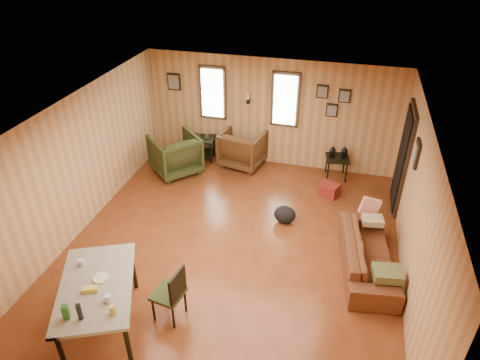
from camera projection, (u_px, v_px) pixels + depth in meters
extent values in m
cube|color=brown|center=(234.00, 243.00, 7.43)|extent=(5.50, 6.00, 0.02)
cube|color=#997C5B|center=(233.00, 114.00, 6.16)|extent=(5.50, 6.00, 0.02)
cube|color=tan|center=(271.00, 113.00, 9.27)|extent=(5.50, 0.02, 2.40)
cube|color=tan|center=(153.00, 338.00, 4.32)|extent=(5.50, 0.02, 2.40)
cube|color=tan|center=(80.00, 163.00, 7.40)|extent=(0.02, 6.00, 2.40)
cube|color=tan|center=(417.00, 211.00, 6.19)|extent=(0.02, 6.00, 2.40)
cube|color=black|center=(213.00, 93.00, 9.34)|extent=(0.60, 0.05, 1.20)
cube|color=#E0F2D1|center=(212.00, 93.00, 9.30)|extent=(0.48, 0.04, 1.06)
cube|color=black|center=(285.00, 100.00, 8.98)|extent=(0.60, 0.05, 1.20)
cube|color=#E0F2D1|center=(285.00, 100.00, 8.95)|extent=(0.48, 0.04, 1.06)
cube|color=black|center=(248.00, 101.00, 9.20)|extent=(0.07, 0.05, 0.12)
cylinder|color=silver|center=(248.00, 96.00, 9.08)|extent=(0.07, 0.07, 0.14)
cube|color=black|center=(403.00, 160.00, 7.90)|extent=(0.06, 1.00, 2.05)
cube|color=black|center=(401.00, 159.00, 7.91)|extent=(0.04, 0.82, 1.90)
cube|color=black|center=(322.00, 92.00, 8.69)|extent=(0.24, 0.04, 0.28)
cube|color=#9E998C|center=(322.00, 92.00, 8.66)|extent=(0.19, 0.02, 0.22)
cube|color=black|center=(345.00, 96.00, 8.62)|extent=(0.24, 0.04, 0.28)
cube|color=#9E998C|center=(345.00, 96.00, 8.59)|extent=(0.19, 0.02, 0.22)
cube|color=black|center=(332.00, 110.00, 8.84)|extent=(0.24, 0.04, 0.28)
cube|color=#9E998C|center=(332.00, 111.00, 8.81)|extent=(0.19, 0.02, 0.22)
cube|color=black|center=(174.00, 82.00, 9.44)|extent=(0.30, 0.04, 0.38)
cube|color=#9E998C|center=(173.00, 82.00, 9.42)|extent=(0.24, 0.02, 0.31)
cube|color=black|center=(417.00, 153.00, 6.63)|extent=(0.04, 0.34, 0.42)
cube|color=#9E998C|center=(414.00, 153.00, 6.64)|extent=(0.02, 0.27, 0.34)
imported|color=brown|center=(369.00, 250.00, 6.71)|extent=(0.82, 1.99, 0.75)
imported|color=#513318|center=(243.00, 146.00, 9.55)|extent=(1.04, 0.99, 0.91)
imported|color=#303819|center=(175.00, 152.00, 9.25)|extent=(1.27, 1.28, 0.96)
cube|color=black|center=(203.00, 139.00, 9.73)|extent=(0.58, 0.54, 0.04)
cube|color=black|center=(204.00, 152.00, 9.91)|extent=(0.53, 0.49, 0.03)
cylinder|color=black|center=(192.00, 153.00, 9.73)|extent=(0.04, 0.04, 0.51)
cylinder|color=black|center=(211.00, 154.00, 9.68)|extent=(0.04, 0.04, 0.51)
cylinder|color=black|center=(196.00, 145.00, 10.05)|extent=(0.04, 0.04, 0.51)
cylinder|color=black|center=(214.00, 146.00, 10.00)|extent=(0.04, 0.04, 0.51)
cube|color=#41392B|center=(198.00, 135.00, 9.69)|extent=(0.10, 0.03, 0.12)
cube|color=#41392B|center=(207.00, 136.00, 9.68)|extent=(0.09, 0.03, 0.11)
cube|color=black|center=(337.00, 158.00, 9.05)|extent=(0.55, 0.55, 0.04)
cylinder|color=black|center=(328.00, 172.00, 9.02)|extent=(0.04, 0.04, 0.48)
cylinder|color=black|center=(346.00, 173.00, 8.99)|extent=(0.04, 0.04, 0.48)
cylinder|color=black|center=(326.00, 163.00, 9.35)|extent=(0.04, 0.04, 0.48)
cylinder|color=black|center=(344.00, 164.00, 9.32)|extent=(0.04, 0.04, 0.48)
cube|color=black|center=(332.00, 153.00, 9.00)|extent=(0.12, 0.12, 0.17)
cone|color=black|center=(333.00, 148.00, 8.93)|extent=(0.16, 0.16, 0.10)
cube|color=black|center=(344.00, 154.00, 8.98)|extent=(0.12, 0.12, 0.17)
cone|color=black|center=(345.00, 148.00, 8.91)|extent=(0.16, 0.16, 0.10)
cube|color=maroon|center=(329.00, 190.00, 8.63)|extent=(0.45, 0.40, 0.27)
ellipsoid|color=black|center=(285.00, 215.00, 7.84)|extent=(0.48, 0.43, 0.34)
cube|color=#575E34|center=(387.00, 274.00, 6.11)|extent=(0.46, 0.39, 0.13)
cube|color=red|center=(370.00, 206.00, 7.37)|extent=(0.38, 0.15, 0.37)
cube|color=tan|center=(373.00, 220.00, 7.20)|extent=(0.39, 0.32, 0.10)
cube|color=gray|center=(96.00, 286.00, 5.53)|extent=(1.47, 1.78, 0.05)
cylinder|color=black|center=(62.00, 354.00, 5.12)|extent=(0.08, 0.08, 0.74)
cylinder|color=black|center=(128.00, 345.00, 5.23)|extent=(0.08, 0.08, 0.74)
cylinder|color=black|center=(79.00, 275.00, 6.24)|extent=(0.08, 0.08, 0.74)
cylinder|color=black|center=(133.00, 269.00, 6.35)|extent=(0.08, 0.08, 0.74)
cylinder|color=beige|center=(108.00, 298.00, 5.26)|extent=(0.11, 0.11, 0.09)
cylinder|color=beige|center=(82.00, 262.00, 5.81)|extent=(0.11, 0.11, 0.09)
cube|color=#1E551F|center=(66.00, 312.00, 5.02)|extent=(0.09, 0.09, 0.19)
cylinder|color=black|center=(79.00, 312.00, 5.00)|extent=(0.08, 0.08, 0.23)
cylinder|color=#B49947|center=(113.00, 310.00, 5.09)|extent=(0.10, 0.10, 0.12)
cylinder|color=beige|center=(101.00, 278.00, 5.60)|extent=(0.27, 0.27, 0.02)
cube|color=gold|center=(90.00, 289.00, 5.41)|extent=(0.20, 0.15, 0.06)
cube|color=#303819|center=(168.00, 294.00, 5.86)|extent=(0.45, 0.45, 0.05)
cube|color=black|center=(178.00, 285.00, 5.67)|extent=(0.10, 0.38, 0.43)
cylinder|color=black|center=(153.00, 310.00, 5.90)|extent=(0.04, 0.04, 0.42)
cylinder|color=black|center=(173.00, 317.00, 5.79)|extent=(0.04, 0.04, 0.42)
cylinder|color=black|center=(166.00, 294.00, 6.15)|extent=(0.04, 0.04, 0.42)
cylinder|color=black|center=(185.00, 301.00, 6.04)|extent=(0.04, 0.04, 0.42)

